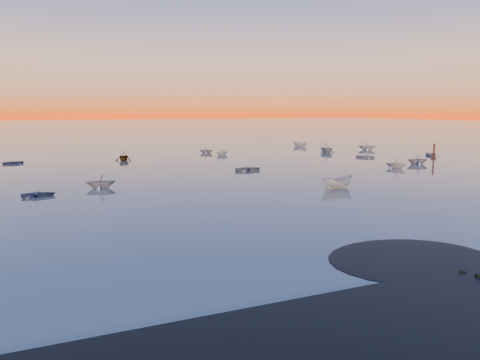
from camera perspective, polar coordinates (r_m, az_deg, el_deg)
ground at (r=124.39m, az=-14.79°, el=4.00°), size 600.00×600.00×0.00m
mud_lobes at (r=30.73m, az=18.09°, el=-9.93°), size 140.00×6.00×0.07m
moored_fleet at (r=78.57m, az=-9.20°, el=1.58°), size 124.00×58.00×1.20m
boat_near_center at (r=58.14m, az=11.78°, el=-0.98°), size 1.92×4.34×1.49m
boat_near_right at (r=80.09m, az=18.42°, el=1.38°), size 3.76×2.89×1.20m
channel_marker at (r=96.45m, az=22.56°, el=3.09°), size 0.91×0.91×3.22m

